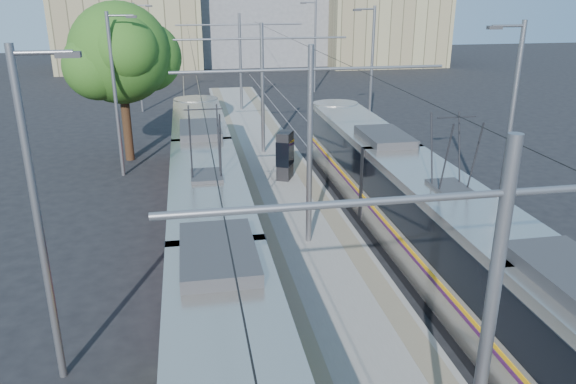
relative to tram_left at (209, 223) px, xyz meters
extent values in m
cube|color=gray|center=(3.60, 9.99, -1.56)|extent=(4.00, 50.00, 0.30)
cube|color=gray|center=(2.15, 9.99, -1.40)|extent=(0.70, 50.00, 0.01)
cube|color=gray|center=(5.05, 9.99, -1.40)|extent=(0.70, 50.00, 0.01)
cube|color=gray|center=(-0.72, 9.99, -1.69)|extent=(0.07, 70.00, 0.03)
cube|color=gray|center=(0.72, 9.99, -1.69)|extent=(0.07, 70.00, 0.03)
cube|color=gray|center=(6.48, 9.99, -1.69)|extent=(0.07, 70.00, 0.03)
cube|color=gray|center=(7.92, 9.99, -1.69)|extent=(0.07, 70.00, 0.03)
cube|color=black|center=(0.00, 0.00, -1.51)|extent=(2.30, 28.91, 0.40)
cube|color=#A9A49B|center=(0.00, 0.00, 0.14)|extent=(2.40, 27.31, 2.90)
cube|color=black|center=(0.00, 0.00, 0.64)|extent=(2.43, 27.31, 1.30)
cube|color=orange|center=(0.00, 0.00, -0.26)|extent=(2.43, 27.31, 0.12)
cube|color=#B00A18|center=(0.00, 0.00, -0.76)|extent=(2.42, 27.31, 1.10)
cube|color=#2D2D30|center=(0.00, 0.00, 1.74)|extent=(1.68, 3.00, 0.30)
cube|color=black|center=(7.20, -2.41, -1.51)|extent=(2.30, 28.60, 0.40)
cube|color=#B8B1A8|center=(7.20, -2.41, 0.14)|extent=(2.40, 27.00, 2.90)
cube|color=black|center=(7.20, -2.41, 0.64)|extent=(2.43, 27.00, 1.30)
cube|color=#FFAE0D|center=(7.20, -2.41, -0.26)|extent=(2.43, 27.00, 0.12)
cube|color=#411344|center=(7.20, -2.41, -0.41)|extent=(2.43, 27.00, 0.10)
cube|color=#2D2D30|center=(7.20, -2.41, 1.74)|extent=(1.68, 3.00, 0.30)
cylinder|color=slate|center=(3.60, -11.01, 2.09)|extent=(0.20, 0.20, 7.00)
cylinder|color=slate|center=(3.60, -11.01, 4.79)|extent=(9.20, 0.10, 0.10)
cylinder|color=slate|center=(3.60, 0.99, 2.09)|extent=(0.20, 0.20, 7.00)
cylinder|color=slate|center=(3.60, 0.99, 4.79)|extent=(9.20, 0.10, 0.10)
cylinder|color=slate|center=(3.60, 12.99, 2.09)|extent=(0.20, 0.20, 7.00)
cylinder|color=slate|center=(3.60, 12.99, 4.79)|extent=(9.20, 0.10, 0.10)
cylinder|color=slate|center=(3.60, 24.99, 2.09)|extent=(0.20, 0.20, 7.00)
cylinder|color=slate|center=(3.60, 24.99, 4.79)|extent=(9.20, 0.10, 0.10)
cylinder|color=black|center=(0.00, 9.99, 3.84)|extent=(0.02, 70.00, 0.02)
cylinder|color=black|center=(7.20, 9.99, 3.84)|extent=(0.02, 70.00, 0.02)
cylinder|color=slate|center=(-3.90, -5.01, 2.29)|extent=(0.18, 0.18, 8.00)
cube|color=#2D2D30|center=(-2.80, -5.01, 6.04)|extent=(0.50, 0.22, 0.12)
cylinder|color=slate|center=(-3.90, 10.99, 2.29)|extent=(0.18, 0.18, 8.00)
cube|color=#2D2D30|center=(-2.80, 10.99, 6.04)|extent=(0.50, 0.22, 0.12)
cylinder|color=slate|center=(-3.90, 26.99, 2.29)|extent=(0.18, 0.18, 8.00)
cube|color=#2D2D30|center=(-2.80, 26.99, 6.04)|extent=(0.50, 0.22, 0.12)
cylinder|color=slate|center=(11.10, 0.99, 2.29)|extent=(0.18, 0.18, 8.00)
cube|color=#2D2D30|center=(10.00, 0.99, 6.04)|extent=(0.50, 0.22, 0.12)
cylinder|color=slate|center=(11.10, 16.99, 2.29)|extent=(0.18, 0.18, 8.00)
cube|color=#2D2D30|center=(10.00, 16.99, 6.04)|extent=(0.50, 0.22, 0.12)
cylinder|color=slate|center=(11.10, 32.99, 2.29)|extent=(0.18, 0.18, 8.00)
cube|color=#2D2D30|center=(10.00, 32.99, 6.04)|extent=(0.50, 0.22, 0.12)
cube|color=black|center=(3.99, 8.17, -0.25)|extent=(0.97, 1.17, 2.31)
cube|color=black|center=(3.99, 8.17, -0.10)|extent=(1.02, 1.22, 1.21)
cylinder|color=#382314|center=(-3.79, 13.82, 0.05)|extent=(0.48, 0.48, 3.51)
sphere|color=#224814|center=(-3.79, 13.82, 4.10)|extent=(5.26, 5.26, 5.26)
sphere|color=#224814|center=(-2.47, 14.69, 3.77)|extent=(3.72, 3.72, 3.72)
cube|color=gray|center=(-6.40, 52.99, 4.83)|extent=(16.00, 12.00, 13.08)
cube|color=gray|center=(9.60, 56.99, 5.13)|extent=(18.00, 14.00, 13.67)
cube|color=gray|center=(23.60, 50.99, 3.27)|extent=(14.00, 10.00, 9.96)
camera|label=1|loc=(-0.48, -17.30, 7.33)|focal=35.00mm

